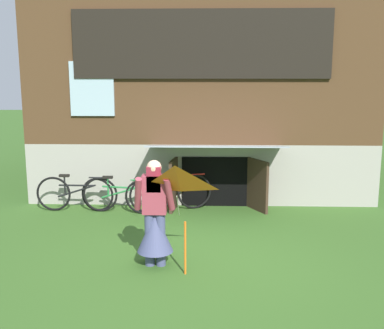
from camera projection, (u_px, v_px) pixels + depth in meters
ground_plane at (198, 260)px, 7.07m from camera, size 60.00×60.00×0.00m
log_house at (203, 81)px, 12.00m from camera, size 7.42×6.16×5.13m
person at (155, 222)px, 6.76m from camera, size 0.61×0.52×1.56m
kite at (175, 193)px, 6.14m from camera, size 0.82×0.85×1.48m
bicycle_red at (171, 192)px, 9.58m from camera, size 1.64×0.58×0.78m
bicycle_green at (119, 195)px, 9.45m from camera, size 1.60×0.34×0.74m
bicycle_black at (77, 193)px, 9.54m from camera, size 1.67×0.09×0.76m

